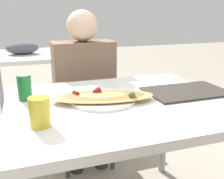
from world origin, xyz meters
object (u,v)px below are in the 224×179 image
chair_far_seated (82,102)px  dining_table (120,116)px  person_seated (84,79)px  soda_can (25,87)px  drink_glass (40,112)px  pizza_main (103,97)px

chair_far_seated → dining_table: bearing=92.3°
person_seated → soda_can: 0.64m
drink_glass → dining_table: bearing=23.8°
dining_table → chair_far_seated: 0.78m
person_seated → dining_table: bearing=92.6°
soda_can → drink_glass: size_ratio=1.10×
pizza_main → drink_glass: drink_glass is taller
soda_can → drink_glass: soda_can is taller
chair_far_seated → pizza_main: (-0.05, -0.73, 0.27)m
person_seated → soda_can: person_seated is taller
dining_table → chair_far_seated: chair_far_seated is taller
dining_table → soda_can: soda_can is taller
dining_table → chair_far_seated: size_ratio=1.27×
pizza_main → drink_glass: size_ratio=4.61×
chair_far_seated → soda_can: size_ratio=6.70×
dining_table → chair_far_seated: (-0.03, 0.76, -0.18)m
dining_table → soda_can: size_ratio=8.49×
chair_far_seated → person_seated: person_seated is taller
chair_far_seated → drink_glass: drink_glass is taller
person_seated → pizza_main: bearing=85.5°
pizza_main → dining_table: bearing=-20.6°
person_seated → soda_can: bearing=50.0°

